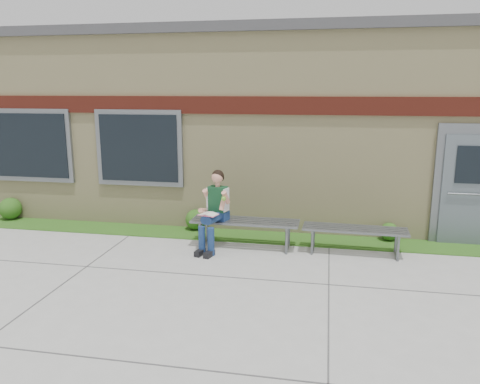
# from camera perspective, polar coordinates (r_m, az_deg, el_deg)

# --- Properties ---
(ground) EXTENTS (80.00, 80.00, 0.00)m
(ground) POSITION_cam_1_polar(r_m,az_deg,el_deg) (6.98, 2.34, -12.25)
(ground) COLOR #9E9E99
(ground) RESTS_ON ground
(grass_strip) EXTENTS (16.00, 0.80, 0.02)m
(grass_strip) POSITION_cam_1_polar(r_m,az_deg,el_deg) (9.39, 4.66, -5.63)
(grass_strip) COLOR #255316
(grass_strip) RESTS_ON ground
(school_building) EXTENTS (16.20, 6.22, 4.20)m
(school_building) POSITION_cam_1_polar(r_m,az_deg,el_deg) (12.33, 6.52, 8.59)
(school_building) COLOR beige
(school_building) RESTS_ON ground
(bench_left) EXTENTS (2.01, 0.58, 0.52)m
(bench_left) POSITION_cam_1_polar(r_m,az_deg,el_deg) (8.78, 0.63, -4.20)
(bench_left) COLOR slate
(bench_left) RESTS_ON ground
(bench_right) EXTENTS (1.86, 0.58, 0.48)m
(bench_right) POSITION_cam_1_polar(r_m,az_deg,el_deg) (8.68, 13.79, -4.98)
(bench_right) COLOR slate
(bench_right) RESTS_ON ground
(girl) EXTENTS (0.54, 0.90, 1.47)m
(girl) POSITION_cam_1_polar(r_m,az_deg,el_deg) (8.58, -3.13, -2.00)
(girl) COLOR navy
(girl) RESTS_ON ground
(shrub_west) EXTENTS (0.49, 0.49, 0.49)m
(shrub_west) POSITION_cam_1_polar(r_m,az_deg,el_deg) (11.82, -26.20, -1.81)
(shrub_west) COLOR #255316
(shrub_west) RESTS_ON grass_strip
(shrub_mid) EXTENTS (0.43, 0.43, 0.43)m
(shrub_mid) POSITION_cam_1_polar(r_m,az_deg,el_deg) (9.88, -5.42, -3.35)
(shrub_mid) COLOR #255316
(shrub_mid) RESTS_ON grass_strip
(shrub_east) EXTENTS (0.35, 0.35, 0.35)m
(shrub_east) POSITION_cam_1_polar(r_m,az_deg,el_deg) (9.61, 17.72, -4.62)
(shrub_east) COLOR #255316
(shrub_east) RESTS_ON grass_strip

